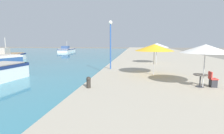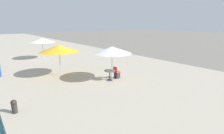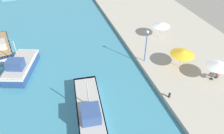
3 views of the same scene
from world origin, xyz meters
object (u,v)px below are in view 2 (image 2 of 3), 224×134
(cafe_umbrella_striped, at_px, (42,40))
(cafe_chair_left, at_px, (117,74))
(cafe_umbrella_white, at_px, (59,48))
(cafe_table, at_px, (110,73))
(cafe_umbrella_pink, at_px, (112,50))
(mooring_bollard, at_px, (14,106))

(cafe_umbrella_striped, distance_m, cafe_chair_left, 11.21)
(cafe_umbrella_white, relative_size, cafe_umbrella_striped, 1.06)
(cafe_table, distance_m, cafe_chair_left, 0.75)
(cafe_umbrella_pink, distance_m, cafe_table, 1.71)
(cafe_umbrella_striped, bearing_deg, cafe_umbrella_pink, -82.55)
(cafe_table, xyz_separation_m, cafe_chair_left, (0.72, 0.07, -0.21))
(cafe_umbrella_pink, relative_size, mooring_bollard, 4.20)
(cafe_umbrella_striped, relative_size, mooring_bollard, 4.33)
(cafe_table, relative_size, cafe_chair_left, 0.88)
(cafe_umbrella_pink, bearing_deg, cafe_umbrella_white, 125.26)
(cafe_umbrella_white, bearing_deg, cafe_table, -55.17)
(cafe_umbrella_pink, height_order, mooring_bollard, cafe_umbrella_pink)
(cafe_umbrella_pink, height_order, cafe_umbrella_white, cafe_umbrella_pink)
(mooring_bollard, bearing_deg, cafe_umbrella_pink, 8.72)
(cafe_umbrella_white, height_order, cafe_table, cafe_umbrella_white)
(mooring_bollard, bearing_deg, cafe_table, 9.84)
(cafe_umbrella_pink, bearing_deg, cafe_chair_left, 16.86)
(cafe_umbrella_pink, xyz_separation_m, cafe_chair_left, (0.60, 0.18, -1.91))
(cafe_umbrella_striped, height_order, cafe_chair_left, cafe_umbrella_striped)
(cafe_umbrella_pink, height_order, cafe_table, cafe_umbrella_pink)
(cafe_umbrella_pink, xyz_separation_m, cafe_table, (-0.12, 0.11, -1.70))
(cafe_umbrella_white, height_order, mooring_bollard, cafe_umbrella_white)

